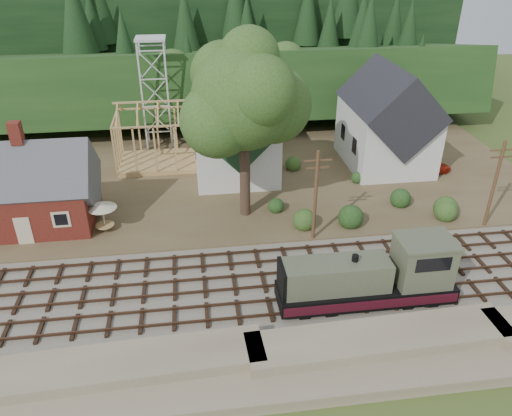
{
  "coord_description": "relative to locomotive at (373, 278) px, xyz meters",
  "views": [
    {
      "loc": [
        -2.32,
        -28.4,
        22.23
      ],
      "look_at": [
        2.41,
        6.0,
        3.0
      ],
      "focal_mm": 35.0,
      "sensor_mm": 36.0,
      "label": 1
    }
  ],
  "objects": [
    {
      "name": "railroad_bed",
      "position": [
        -9.06,
        3.0,
        -2.01
      ],
      "size": [
        64.0,
        11.0,
        0.16
      ],
      "primitive_type": "cube",
      "color": "#726B5B",
      "rests_on": "ground"
    },
    {
      "name": "lattice_tower",
      "position": [
        -15.06,
        31.0,
        7.94
      ],
      "size": [
        3.2,
        3.2,
        12.12
      ],
      "color": "silver",
      "rests_on": "village_flat"
    },
    {
      "name": "telegraph_pole_far",
      "position": [
        12.94,
        8.2,
        2.16
      ],
      "size": [
        2.2,
        0.28,
        8.0
      ],
      "color": "#4C331E",
      "rests_on": "ground"
    },
    {
      "name": "car_red",
      "position": [
        13.02,
        18.9,
        -1.18
      ],
      "size": [
        4.71,
        3.04,
        1.21
      ],
      "primitive_type": "imported",
      "rotation": [
        0.0,
        0.0,
        1.83
      ],
      "color": "red",
      "rests_on": "village_flat"
    },
    {
      "name": "depot",
      "position": [
        -25.06,
        14.0,
        1.13
      ],
      "size": [
        10.8,
        7.41,
        9.0
      ],
      "color": "#521B12",
      "rests_on": "village_flat"
    },
    {
      "name": "big_tree",
      "position": [
        -6.89,
        13.08,
        8.13
      ],
      "size": [
        10.9,
        8.4,
        14.7
      ],
      "color": "#38281E",
      "rests_on": "village_flat"
    },
    {
      "name": "village_flat",
      "position": [
        -9.06,
        21.0,
        -1.94
      ],
      "size": [
        64.0,
        26.0,
        0.3
      ],
      "primitive_type": "cube",
      "color": "brown",
      "rests_on": "ground"
    },
    {
      "name": "church",
      "position": [
        -7.06,
        22.68,
        3.09
      ],
      "size": [
        8.4,
        15.17,
        13.0
      ],
      "color": "silver",
      "rests_on": "village_flat"
    },
    {
      "name": "farmhouse",
      "position": [
        8.94,
        22.0,
        2.78
      ],
      "size": [
        8.4,
        10.8,
        10.6
      ],
      "color": "silver",
      "rests_on": "village_flat"
    },
    {
      "name": "car_blue",
      "position": [
        -21.56,
        15.05,
        -1.21
      ],
      "size": [
        1.66,
        3.5,
        1.16
      ],
      "primitive_type": "imported",
      "rotation": [
        0.0,
        0.0,
        -0.09
      ],
      "color": "#557CB6",
      "rests_on": "village_flat"
    },
    {
      "name": "car_green",
      "position": [
        -27.25,
        16.14,
        -1.22
      ],
      "size": [
        3.44,
        1.24,
        1.13
      ],
      "primitive_type": "imported",
      "rotation": [
        0.0,
        0.0,
        1.56
      ],
      "color": "gray",
      "rests_on": "village_flat"
    },
    {
      "name": "locomotive",
      "position": [
        0.0,
        0.0,
        0.0
      ],
      "size": [
        11.73,
        2.93,
        4.7
      ],
      "color": "black",
      "rests_on": "railroad_bed"
    },
    {
      "name": "ground",
      "position": [
        -9.06,
        3.0,
        -2.09
      ],
      "size": [
        140.0,
        140.0,
        0.0
      ],
      "primitive_type": "plane",
      "color": "#384C1E",
      "rests_on": "ground"
    },
    {
      "name": "patio_set",
      "position": [
        -19.04,
        11.77,
        0.48
      ],
      "size": [
        2.39,
        2.39,
        2.66
      ],
      "color": "silver",
      "rests_on": "village_flat"
    },
    {
      "name": "hillside",
      "position": [
        -9.06,
        45.0,
        -2.09
      ],
      "size": [
        70.0,
        28.96,
        12.74
      ],
      "primitive_type": "cube",
      "rotation": [
        -0.17,
        0.0,
        0.0
      ],
      "color": "#1E3F19",
      "rests_on": "ground"
    },
    {
      "name": "timber_frame",
      "position": [
        -15.06,
        25.0,
        1.18
      ],
      "size": [
        8.2,
        6.2,
        6.99
      ],
      "color": "tan",
      "rests_on": "village_flat"
    },
    {
      "name": "embankment",
      "position": [
        -9.06,
        -5.5,
        -2.09
      ],
      "size": [
        64.0,
        5.0,
        1.6
      ],
      "primitive_type": "cube",
      "color": "#7F7259",
      "rests_on": "ground"
    },
    {
      "name": "telegraph_pole_near",
      "position": [
        -2.06,
        8.2,
        2.16
      ],
      "size": [
        2.2,
        0.28,
        8.0
      ],
      "color": "#4C331E",
      "rests_on": "ground"
    },
    {
      "name": "ridge",
      "position": [
        -9.06,
        61.0,
        -2.09
      ],
      "size": [
        80.0,
        20.0,
        12.0
      ],
      "primitive_type": "cube",
      "color": "black",
      "rests_on": "ground"
    }
  ]
}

